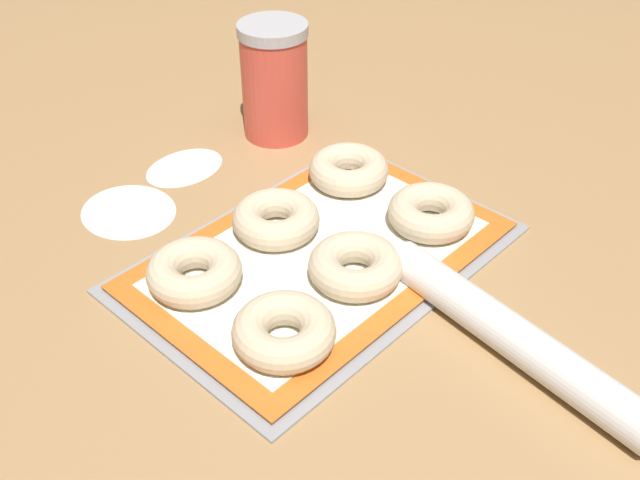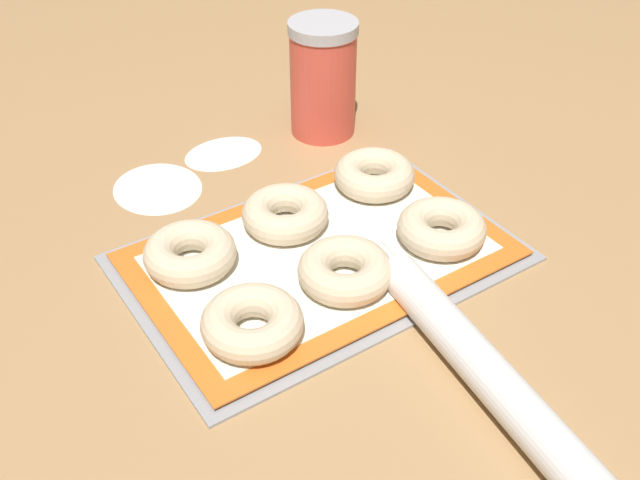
{
  "view_description": "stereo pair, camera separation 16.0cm",
  "coord_description": "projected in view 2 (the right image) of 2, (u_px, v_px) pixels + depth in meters",
  "views": [
    {
      "loc": [
        -0.52,
        -0.5,
        0.58
      ],
      "look_at": [
        -0.01,
        -0.02,
        0.03
      ],
      "focal_mm": 42.0,
      "sensor_mm": 36.0,
      "label": 1
    },
    {
      "loc": [
        -0.4,
        -0.6,
        0.58
      ],
      "look_at": [
        -0.01,
        -0.02,
        0.03
      ],
      "focal_mm": 42.0,
      "sensor_mm": 36.0,
      "label": 2
    }
  ],
  "objects": [
    {
      "name": "bagel_front_center",
      "position": [
        345.0,
        270.0,
        0.85
      ],
      "size": [
        0.11,
        0.11,
        0.04
      ],
      "color": "beige",
      "rests_on": "baking_mat"
    },
    {
      "name": "bagel_back_right",
      "position": [
        374.0,
        175.0,
        1.0
      ],
      "size": [
        0.11,
        0.11,
        0.04
      ],
      "color": "beige",
      "rests_on": "baking_mat"
    },
    {
      "name": "baking_mat",
      "position": [
        320.0,
        253.0,
        0.9
      ],
      "size": [
        0.43,
        0.28,
        0.0
      ],
      "color": "orange",
      "rests_on": "baking_tray"
    },
    {
      "name": "bagel_back_center",
      "position": [
        285.0,
        214.0,
        0.93
      ],
      "size": [
        0.11,
        0.11,
        0.04
      ],
      "color": "beige",
      "rests_on": "baking_mat"
    },
    {
      "name": "flour_canister",
      "position": [
        323.0,
        78.0,
        1.11
      ],
      "size": [
        0.1,
        0.1,
        0.17
      ],
      "color": "#DB4C3D",
      "rests_on": "ground_plane"
    },
    {
      "name": "rolling_pin",
      "position": [
        481.0,
        366.0,
        0.74
      ],
      "size": [
        0.09,
        0.43,
        0.05
      ],
      "color": "silver",
      "rests_on": "ground_plane"
    },
    {
      "name": "ground_plane",
      "position": [
        321.0,
        249.0,
        0.93
      ],
      "size": [
        2.8,
        2.8,
        0.0
      ],
      "primitive_type": "plane",
      "color": "#A87F51"
    },
    {
      "name": "bagel_front_right",
      "position": [
        442.0,
        228.0,
        0.91
      ],
      "size": [
        0.11,
        0.11,
        0.04
      ],
      "color": "beige",
      "rests_on": "baking_mat"
    },
    {
      "name": "flour_patch_near",
      "position": [
        223.0,
        153.0,
        1.1
      ],
      "size": [
        0.12,
        0.09,
        0.0
      ],
      "color": "white",
      "rests_on": "ground_plane"
    },
    {
      "name": "bagel_back_left",
      "position": [
        190.0,
        253.0,
        0.87
      ],
      "size": [
        0.11,
        0.11,
        0.04
      ],
      "color": "beige",
      "rests_on": "baking_mat"
    },
    {
      "name": "flour_patch_far",
      "position": [
        158.0,
        187.0,
        1.03
      ],
      "size": [
        0.12,
        0.13,
        0.0
      ],
      "color": "white",
      "rests_on": "ground_plane"
    },
    {
      "name": "baking_tray",
      "position": [
        320.0,
        257.0,
        0.91
      ],
      "size": [
        0.46,
        0.31,
        0.01
      ],
      "color": "#93969B",
      "rests_on": "ground_plane"
    },
    {
      "name": "bagel_front_left",
      "position": [
        252.0,
        323.0,
        0.78
      ],
      "size": [
        0.11,
        0.11,
        0.04
      ],
      "color": "beige",
      "rests_on": "baking_mat"
    }
  ]
}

